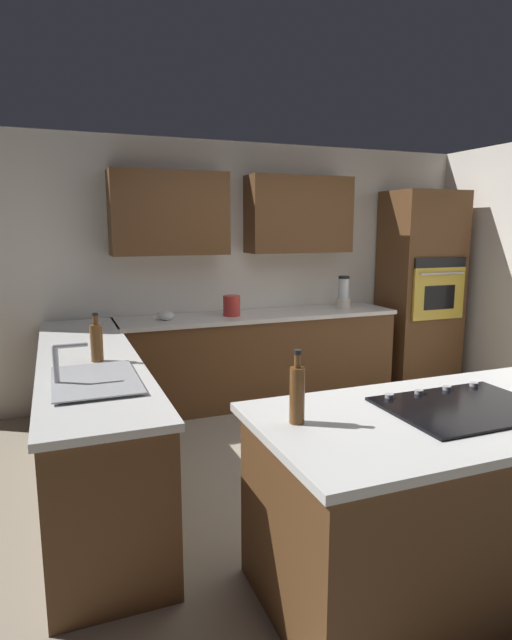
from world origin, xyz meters
name	(u,v)px	position (x,y,z in m)	size (l,w,h in m)	color
ground_plane	(358,469)	(0.00, 0.00, 0.00)	(14.00, 14.00, 0.00)	#9E937F
wall_back	(250,256)	(0.07, -2.04, 1.46)	(6.00, 0.44, 2.60)	white
lower_cabinets_back	(259,359)	(0.10, -1.72, 0.43)	(2.80, 0.60, 0.86)	brown
countertop_back	(259,316)	(0.10, -1.72, 0.88)	(2.84, 0.64, 0.04)	silver
lower_cabinets_side	(91,421)	(1.82, -0.55, 0.43)	(0.60, 2.90, 0.86)	brown
countertop_side	(88,358)	(1.82, -0.55, 0.88)	(0.64, 2.94, 0.04)	silver
island_base	(459,499)	(0.20, 1.22, 0.43)	(1.97, 0.90, 0.86)	brown
island_top	(465,412)	(0.20, 1.22, 0.88)	(2.05, 0.98, 0.04)	silver
wall_oven	(420,288)	(-1.85, -1.72, 1.07)	(0.80, 0.66, 2.14)	brown
sink_unit	(94,379)	(1.83, 0.13, 0.92)	(0.46, 0.70, 0.23)	#515456
cooktop	(464,407)	(0.20, 1.21, 0.91)	(0.76, 0.56, 0.03)	black
blender	(343,295)	(-0.85, -1.70, 1.05)	(0.15, 0.15, 0.35)	beige
mixing_bowl	(166,315)	(1.05, -1.70, 0.94)	(0.16, 0.16, 0.09)	white
kettle	(232,306)	(0.40, -1.70, 1.00)	(0.17, 0.17, 0.20)	red
dish_soap_bottle	(97,342)	(1.77, -0.35, 1.03)	(0.08, 0.08, 0.32)	brown
oil_bottle	(297,393)	(1.04, 1.09, 1.04)	(0.07, 0.07, 0.33)	brown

